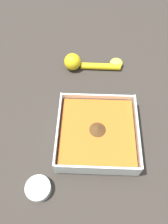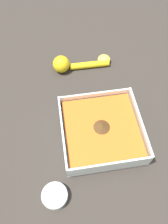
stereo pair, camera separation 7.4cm
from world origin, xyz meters
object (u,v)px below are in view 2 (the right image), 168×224
Objects in this scene: spice_bowl at (55,196)px; lemon_half at (104,59)px; lemon_squeezer at (69,64)px; square_dish at (101,131)px.

lemon_half is at bearing 153.92° from spice_bowl.
spice_bowl is 0.49m from lemon_squeezer.
spice_bowl is 0.33× the size of lemon_squeezer.
lemon_squeezer is at bearing 168.50° from spice_bowl.
spice_bowl is 0.56m from lemon_half.
lemon_squeezer is 0.15m from lemon_half.
spice_bowl is (0.17, -0.17, -0.01)m from square_dish.
square_dish is 0.24m from spice_bowl.
lemon_squeezer is (-0.48, 0.10, 0.01)m from spice_bowl.
square_dish is at bearing 136.16° from spice_bowl.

